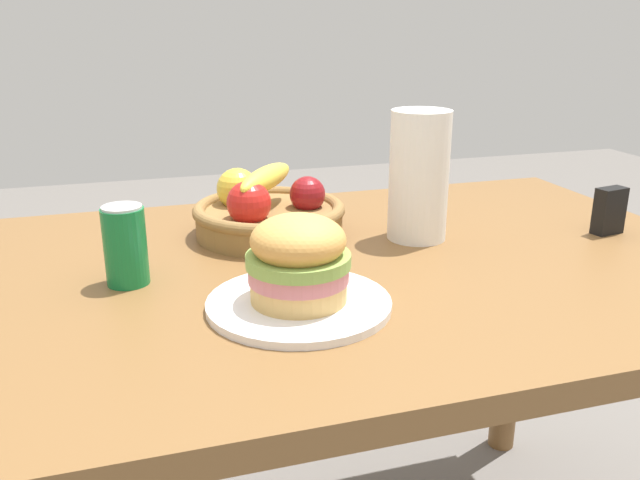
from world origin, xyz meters
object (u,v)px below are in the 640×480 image
at_px(plate, 299,304).
at_px(napkin_holder, 608,210).
at_px(sandwich, 298,259).
at_px(paper_towel_roll, 419,176).
at_px(fruit_basket, 267,212).
at_px(soda_can, 125,246).

distance_m(plate, napkin_holder, 0.68).
bearing_deg(sandwich, paper_towel_roll, 39.24).
bearing_deg(fruit_basket, sandwich, -95.35).
bearing_deg(plate, napkin_holder, 13.91).
relative_size(plate, paper_towel_roll, 1.11).
bearing_deg(sandwich, fruit_basket, 84.65).
bearing_deg(napkin_holder, sandwich, -176.25).
relative_size(fruit_basket, napkin_holder, 3.22).
xyz_separation_m(soda_can, napkin_holder, (0.89, -0.00, -0.02)).
xyz_separation_m(plate, napkin_holder, (0.66, 0.16, 0.04)).
bearing_deg(napkin_holder, paper_towel_roll, 157.67).
bearing_deg(fruit_basket, soda_can, -145.99).
bearing_deg(fruit_basket, paper_towel_roll, -21.16).
relative_size(plate, soda_can, 2.12).
distance_m(sandwich, fruit_basket, 0.35).
bearing_deg(soda_can, plate, -35.85).
bearing_deg(soda_can, paper_towel_roll, 8.13).
relative_size(fruit_basket, paper_towel_roll, 1.21).
height_order(fruit_basket, paper_towel_roll, paper_towel_roll).
bearing_deg(fruit_basket, napkin_holder, -16.05).
distance_m(plate, fruit_basket, 0.35).
xyz_separation_m(plate, fruit_basket, (0.03, 0.34, 0.04)).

